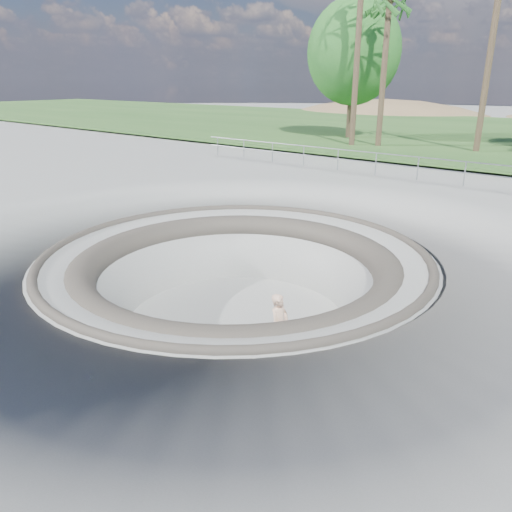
{
  "coord_description": "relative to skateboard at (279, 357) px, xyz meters",
  "views": [
    {
      "loc": [
        8.31,
        -9.31,
        4.4
      ],
      "look_at": [
        0.34,
        0.43,
        -0.1
      ],
      "focal_mm": 35.0,
      "sensor_mm": 36.0,
      "label": 1
    }
  ],
  "objects": [
    {
      "name": "skater",
      "position": [
        -0.0,
        0.0,
        0.82
      ],
      "size": [
        0.43,
        0.62,
        1.61
      ],
      "primitive_type": "imported",
      "rotation": [
        0.0,
        0.0,
        1.65
      ],
      "color": "beige",
      "rests_on": "skateboard"
    },
    {
      "name": "palm_b",
      "position": [
        -8.57,
        22.11,
        10.17
      ],
      "size": [
        2.6,
        2.6,
        9.49
      ],
      "color": "brown",
      "rests_on": "ground"
    },
    {
      "name": "skateboard",
      "position": [
        0.0,
        0.0,
        0.0
      ],
      "size": [
        0.93,
        0.37,
        0.09
      ],
      "color": "brown",
      "rests_on": "ground"
    },
    {
      "name": "ground",
      "position": [
        -2.21,
        1.01,
        1.83
      ],
      "size": [
        180.0,
        180.0,
        0.0
      ],
      "primitive_type": "plane",
      "color": "#9FA09B",
      "rests_on": "ground"
    },
    {
      "name": "safety_railing",
      "position": [
        -2.21,
        13.01,
        2.52
      ],
      "size": [
        25.0,
        0.06,
        1.03
      ],
      "color": "gray",
      "rests_on": "ground"
    },
    {
      "name": "bushy_tree_left",
      "position": [
        -12.45,
        25.17,
        7.96
      ],
      "size": [
        6.66,
        6.06,
        9.61
      ],
      "color": "brown",
      "rests_on": "ground"
    },
    {
      "name": "skate_bowl",
      "position": [
        -2.21,
        1.01,
        -0.0
      ],
      "size": [
        14.0,
        14.0,
        4.1
      ],
      "color": "#9FA09B",
      "rests_on": "ground"
    }
  ]
}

